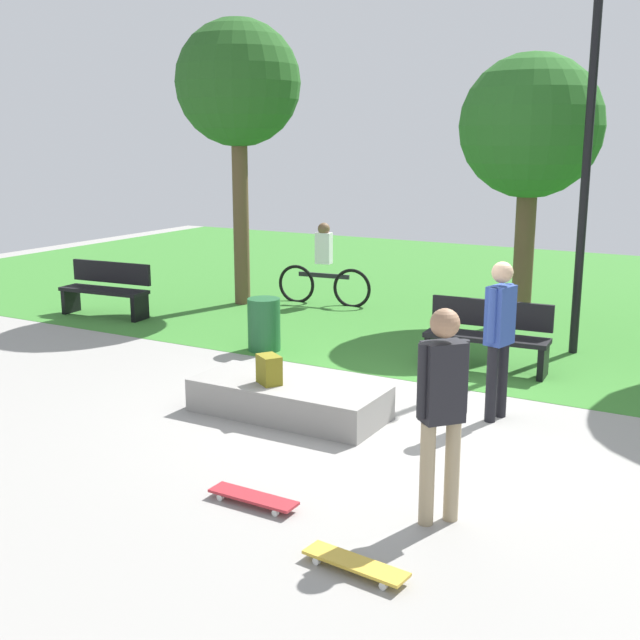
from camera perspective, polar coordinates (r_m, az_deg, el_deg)
The scene contains 15 objects.
ground_plane at distance 9.06m, azimuth 4.81°, elevation -6.49°, with size 28.00×28.00×0.00m, color gray.
grass_lawn at distance 16.05m, azimuth 16.25°, elevation 1.64°, with size 26.60×12.83×0.01m, color #387A2D.
concrete_ledge at distance 8.87m, azimuth -2.23°, elevation -5.62°, with size 2.15×0.92×0.37m, color gray.
backpack_on_ledge at distance 8.75m, azimuth -3.63°, elevation -3.53°, with size 0.28×0.20×0.32m, color olive.
skater_performing_trick at distance 6.28m, azimuth 8.68°, elevation -5.61°, with size 0.36×0.37×1.74m.
skater_watching at distance 8.72m, azimuth 12.64°, elevation -0.58°, with size 0.27×0.42×1.73m.
skateboard_by_ledge at distance 6.88m, azimuth -4.80°, elevation -12.44°, with size 0.80×0.21×0.08m.
skateboard_spare at distance 5.92m, azimuth 2.52°, elevation -16.90°, with size 0.82×0.29×0.08m.
park_bench_near_path at distance 10.70m, azimuth 11.84°, elevation -1.00°, with size 1.63×0.59×0.91m.
park_bench_far_right at distance 14.13m, azimuth -14.93°, elevation 2.21°, with size 1.63×0.60×0.91m.
tree_tall_oak at distance 14.54m, azimuth -5.84°, elevation 16.20°, with size 2.18×2.18×4.99m.
tree_broad_elm at distance 13.32m, azimuth 14.75°, elevation 13.01°, with size 2.25×2.25×4.28m.
lamp_post at distance 11.58m, azimuth 18.53°, elevation 12.19°, with size 0.28×0.28×5.02m.
trash_bin at distance 11.48m, azimuth -4.00°, elevation -0.32°, with size 0.47×0.47×0.76m, color #1E592D.
cyclist_on_bicycle at distance 14.59m, azimuth 0.27°, elevation 3.58°, with size 1.82×0.26×1.52m.
Camera 1 is at (3.53, -7.78, 3.01)m, focal length 45.05 mm.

